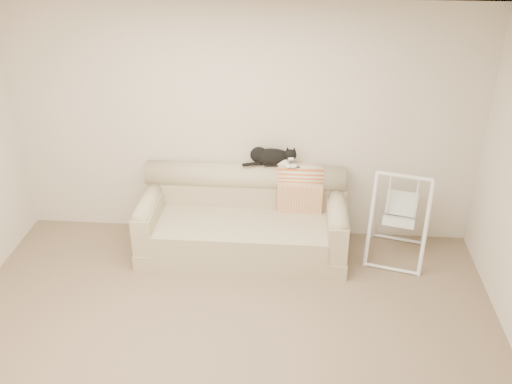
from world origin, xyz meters
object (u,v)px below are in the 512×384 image
at_px(remote_a, 273,165).
at_px(tuxedo_cat, 272,157).
at_px(remote_b, 292,167).
at_px(baby_swing, 400,216).
at_px(sofa, 243,220).

distance_m(remote_a, tuxedo_cat, 0.10).
xyz_separation_m(remote_b, baby_swing, (1.14, -0.23, -0.42)).
height_order(sofa, baby_swing, baby_swing).
bearing_deg(remote_a, baby_swing, -10.95).
distance_m(tuxedo_cat, baby_swing, 1.48).
distance_m(remote_a, remote_b, 0.21).
bearing_deg(baby_swing, sofa, 179.75).
distance_m(sofa, remote_a, 0.68).
xyz_separation_m(remote_a, remote_b, (0.21, -0.03, -0.00)).
bearing_deg(baby_swing, remote_b, 168.55).
height_order(tuxedo_cat, baby_swing, tuxedo_cat).
xyz_separation_m(sofa, remote_b, (0.51, 0.22, 0.56)).
xyz_separation_m(sofa, tuxedo_cat, (0.29, 0.25, 0.66)).
height_order(sofa, tuxedo_cat, tuxedo_cat).
distance_m(sofa, baby_swing, 1.66).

